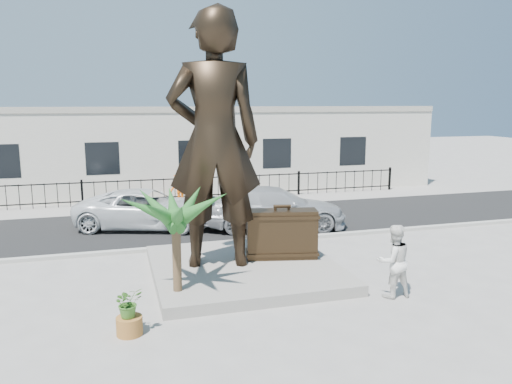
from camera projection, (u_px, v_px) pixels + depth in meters
ground at (277, 290)px, 13.22m from camera, size 100.00×100.00×0.00m
street at (216, 222)px, 20.79m from camera, size 40.00×7.00×0.01m
curb at (236, 243)px, 17.47m from camera, size 40.00×0.25×0.12m
far_sidewalk at (200, 203)px, 24.57m from camera, size 40.00×2.50×0.02m
plinth at (244, 269)px, 14.48m from camera, size 5.20×5.20×0.30m
fence at (197, 189)px, 25.22m from camera, size 22.00×0.10×1.20m
building at (184, 150)px, 28.91m from camera, size 28.00×7.00×4.40m
statue at (214, 141)px, 13.82m from camera, size 2.83×2.08×7.12m
suitcase at (282, 234)px, 14.90m from camera, size 2.17×1.08×1.46m
tourist at (394, 261)px, 12.62m from camera, size 0.92×0.72×1.89m
car_white at (146, 209)px, 19.68m from camera, size 5.92×4.05×1.50m
car_silver at (274, 208)px, 19.57m from camera, size 5.93×3.36×1.62m
worker at (180, 188)px, 24.05m from camera, size 1.17×0.84×1.63m
palm_tree at (178, 302)px, 12.45m from camera, size 1.80×1.80×3.20m
planter at (129, 326)px, 10.66m from camera, size 0.56×0.56×0.40m
shrub at (128, 302)px, 10.57m from camera, size 0.73×0.69×0.65m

